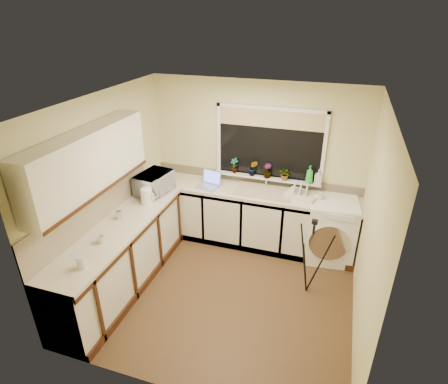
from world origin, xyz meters
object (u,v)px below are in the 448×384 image
at_px(plant_a, 234,166).
at_px(soap_bottle_clear, 318,177).
at_px(tripod, 310,257).
at_px(steel_jar, 119,215).
at_px(cup_back, 319,197).
at_px(plant_b, 253,168).
at_px(plant_c, 267,171).
at_px(washing_machine, 331,229).
at_px(microwave, 154,183).
at_px(soap_bottle_green, 310,175).
at_px(cup_left, 100,239).
at_px(glass_jug, 81,262).
at_px(plant_d, 285,174).
at_px(kettle, 147,196).
at_px(laptop, 209,182).

bearing_deg(plant_a, soap_bottle_clear, 0.03).
distance_m(tripod, steel_jar, 2.48).
bearing_deg(cup_back, plant_b, 168.54).
relative_size(plant_b, soap_bottle_clear, 1.12).
bearing_deg(soap_bottle_clear, plant_c, -178.41).
height_order(washing_machine, microwave, microwave).
bearing_deg(soap_bottle_green, washing_machine, -27.59).
distance_m(soap_bottle_clear, cup_left, 3.06).
distance_m(glass_jug, cup_back, 3.18).
relative_size(plant_d, soap_bottle_clear, 0.92).
bearing_deg(cup_left, steel_jar, 100.06).
relative_size(plant_c, soap_bottle_green, 0.82).
bearing_deg(washing_machine, plant_d, 158.41).
bearing_deg(kettle, plant_b, 40.16).
height_order(tripod, steel_jar, tripod).
height_order(tripod, cup_left, tripod).
bearing_deg(steel_jar, washing_machine, 26.61).
relative_size(laptop, steel_jar, 3.37).
xyz_separation_m(tripod, cup_back, (-0.02, 0.88, 0.42)).
xyz_separation_m(steel_jar, soap_bottle_clear, (2.33, 1.54, 0.20)).
relative_size(plant_b, cup_back, 1.87).
xyz_separation_m(microwave, cup_left, (0.02, -1.35, -0.11)).
bearing_deg(cup_left, plant_a, 64.63).
bearing_deg(kettle, plant_a, 48.35).
bearing_deg(kettle, microwave, 100.22).
relative_size(plant_c, soap_bottle_clear, 1.02).
bearing_deg(cup_left, washing_machine, 36.26).
height_order(kettle, plant_b, plant_b).
bearing_deg(steel_jar, plant_b, 47.95).
bearing_deg(kettle, steel_jar, -106.21).
bearing_deg(cup_left, laptop, 69.57).
xyz_separation_m(microwave, soap_bottle_clear, (2.25, 0.72, 0.11)).
distance_m(microwave, plant_d, 1.92).
distance_m(plant_d, cup_back, 0.58).
bearing_deg(plant_d, cup_left, -130.86).
bearing_deg(glass_jug, cup_back, 46.39).
distance_m(glass_jug, plant_c, 2.88).
relative_size(microwave, plant_d, 2.77).
bearing_deg(cup_left, kettle, 87.47).
xyz_separation_m(glass_jug, soap_bottle_clear, (2.15, 2.52, 0.19)).
relative_size(steel_jar, plant_b, 0.44).
distance_m(steel_jar, plant_c, 2.21).
distance_m(soap_bottle_clear, cup_back, 0.30).
relative_size(tripod, cup_back, 8.23).
bearing_deg(plant_a, laptop, -139.35).
relative_size(plant_b, soap_bottle_green, 0.90).
bearing_deg(tripod, plant_b, 122.97).
bearing_deg(glass_jug, plant_a, 70.43).
xyz_separation_m(microwave, cup_back, (2.30, 0.50, -0.10)).
distance_m(washing_machine, plant_c, 1.25).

